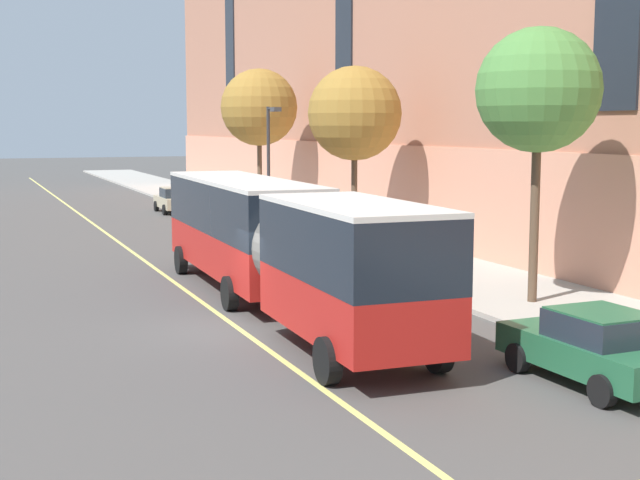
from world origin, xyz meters
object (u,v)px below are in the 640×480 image
(city_bus, at_px, (275,238))
(parked_car_champagne_0, at_px, (391,276))
(street_tree_mid_block, at_px, (538,91))
(street_lamp, at_px, (270,154))
(street_tree_far_downtown, at_px, (259,108))
(parked_car_champagne_3, at_px, (174,200))
(fire_hydrant, at_px, (259,222))
(parked_car_red_2, at_px, (242,223))
(street_tree_far_uptown, at_px, (355,114))
(parked_car_green_1, at_px, (595,347))

(city_bus, relative_size, parked_car_champagne_0, 4.11)
(city_bus, relative_size, street_tree_mid_block, 2.25)
(street_tree_mid_block, bearing_deg, street_lamp, 94.90)
(street_tree_far_downtown, bearing_deg, city_bus, -107.17)
(parked_car_champagne_0, xyz_separation_m, street_lamp, (1.87, 16.66, 3.13))
(parked_car_champagne_3, height_order, fire_hydrant, parked_car_champagne_3)
(street_tree_mid_block, relative_size, street_tree_far_downtown, 0.96)
(city_bus, height_order, street_tree_far_downtown, street_tree_far_downtown)
(fire_hydrant, bearing_deg, parked_car_champagne_3, 98.16)
(street_tree_far_downtown, bearing_deg, parked_car_red_2, -113.83)
(parked_car_red_2, bearing_deg, street_tree_far_uptown, -56.18)
(parked_car_red_2, bearing_deg, street_tree_far_downtown, 66.17)
(street_tree_mid_block, xyz_separation_m, fire_hydrant, (-1.72, 20.42, -5.77))
(street_tree_mid_block, bearing_deg, city_bus, 161.57)
(parked_car_champagne_3, bearing_deg, fire_hydrant, -81.84)
(parked_car_red_2, relative_size, street_lamp, 0.79)
(parked_car_green_1, xyz_separation_m, street_tree_mid_block, (3.53, 7.13, 5.48))
(parked_car_green_1, relative_size, street_tree_far_uptown, 0.57)
(parked_car_champagne_0, relative_size, street_tree_mid_block, 0.55)
(street_lamp, height_order, fire_hydrant, street_lamp)
(street_tree_far_uptown, bearing_deg, street_tree_far_downtown, 90.00)
(parked_car_champagne_0, height_order, street_tree_mid_block, street_tree_mid_block)
(parked_car_green_1, height_order, fire_hydrant, parked_car_green_1)
(fire_hydrant, bearing_deg, street_tree_far_uptown, -77.33)
(street_tree_mid_block, bearing_deg, street_tree_far_downtown, 90.00)
(city_bus, bearing_deg, street_tree_far_uptown, 55.45)
(city_bus, distance_m, fire_hydrant, 18.90)
(parked_car_green_1, relative_size, parked_car_champagne_3, 1.01)
(parked_car_champagne_0, relative_size, street_tree_far_downtown, 0.53)
(parked_car_champagne_0, height_order, parked_car_champagne_3, same)
(street_lamp, xyz_separation_m, fire_hydrant, (-0.10, 1.49, -3.42))
(parked_car_champagne_0, xyz_separation_m, parked_car_red_2, (0.10, 15.55, 0.00))
(city_bus, bearing_deg, street_lamp, 71.57)
(parked_car_red_2, bearing_deg, parked_car_champagne_3, 89.91)
(parked_car_champagne_3, bearing_deg, street_tree_far_downtown, -62.29)
(city_bus, height_order, fire_hydrant, city_bus)
(parked_car_red_2, bearing_deg, street_lamp, 32.25)
(city_bus, distance_m, street_tree_far_downtown, 24.55)
(street_tree_far_downtown, bearing_deg, street_tree_mid_block, -90.00)
(parked_car_champagne_3, bearing_deg, parked_car_champagne_0, -90.24)
(street_tree_far_uptown, bearing_deg, street_lamp, 104.72)
(parked_car_champagne_0, relative_size, parked_car_red_2, 0.91)
(street_tree_far_uptown, relative_size, fire_hydrant, 10.56)
(parked_car_green_1, distance_m, street_tree_far_downtown, 33.27)
(fire_hydrant, bearing_deg, parked_car_champagne_0, -95.57)
(city_bus, relative_size, parked_car_green_1, 4.14)
(parked_car_champagne_0, height_order, street_lamp, street_lamp)
(city_bus, relative_size, street_tree_far_downtown, 2.17)
(parked_car_champagne_0, bearing_deg, parked_car_red_2, 89.63)
(city_bus, height_order, parked_car_champagne_0, city_bus)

